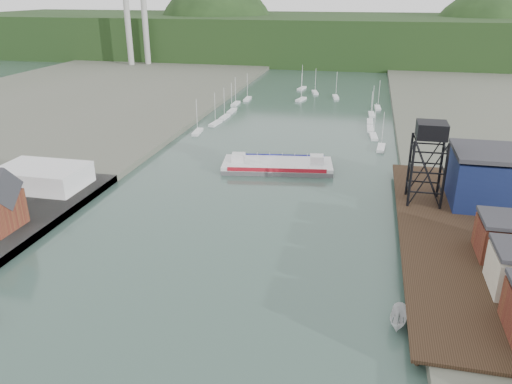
% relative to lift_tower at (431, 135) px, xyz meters
% --- Properties ---
extents(east_pier, '(14.00, 70.00, 2.45)m').
position_rel_lift_tower_xyz_m(east_pier, '(2.00, -13.00, -13.75)').
color(east_pier, black).
rests_on(east_pier, ground).
extents(white_shed, '(18.00, 12.00, 4.50)m').
position_rel_lift_tower_xyz_m(white_shed, '(-79.00, -8.00, -11.80)').
color(white_shed, silver).
rests_on(white_shed, west_quay).
extents(lift_tower, '(6.50, 6.50, 16.00)m').
position_rel_lift_tower_xyz_m(lift_tower, '(0.00, 0.00, 0.00)').
color(lift_tower, black).
rests_on(lift_tower, east_pier).
extents(blue_shed, '(20.50, 14.50, 11.30)m').
position_rel_lift_tower_xyz_m(blue_shed, '(15.00, 2.00, -8.59)').
color(blue_shed, '#0C1438').
rests_on(blue_shed, east_land).
extents(marina_sailboats, '(57.71, 92.65, 0.90)m').
position_rel_lift_tower_xyz_m(marina_sailboats, '(-34.92, 80.46, -15.30)').
color(marina_sailboats, silver).
rests_on(marina_sailboats, ground).
extents(smokestacks, '(11.20, 8.20, 60.00)m').
position_rel_lift_tower_xyz_m(smokestacks, '(-141.00, 174.50, 14.35)').
color(smokestacks, '#9D9C98').
rests_on(smokestacks, ground).
extents(distant_hills, '(500.00, 120.00, 80.00)m').
position_rel_lift_tower_xyz_m(distant_hills, '(-38.98, 243.35, -5.27)').
color(distant_hills, black).
rests_on(distant_hills, ground).
extents(chain_ferry, '(27.85, 14.44, 3.83)m').
position_rel_lift_tower_xyz_m(chain_ferry, '(-32.50, 18.31, -14.55)').
color(chain_ferry, '#505053').
rests_on(chain_ferry, ground).
extents(motorboat, '(2.88, 5.86, 2.17)m').
position_rel_lift_tower_xyz_m(motorboat, '(-5.90, -38.92, -14.56)').
color(motorboat, silver).
rests_on(motorboat, ground).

